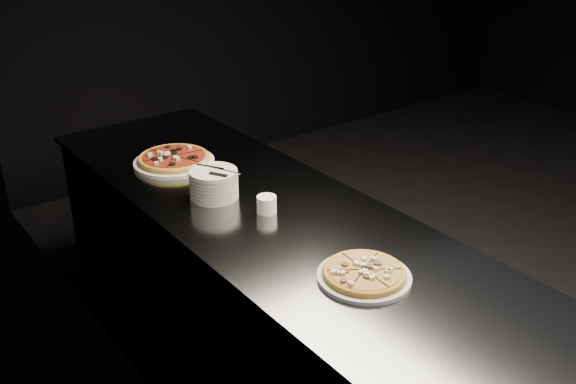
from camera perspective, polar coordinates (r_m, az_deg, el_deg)
floor at (r=4.23m, az=22.68°, el=-4.65°), size 5.00×5.00×0.00m
wall_left at (r=1.98m, az=-10.78°, el=7.98°), size 0.02×5.00×2.80m
counter at (r=2.58m, az=-1.63°, el=-10.67°), size 0.74×2.44×0.92m
pizza_mushroom at (r=1.94m, az=6.79°, el=-7.23°), size 0.33×0.33×0.03m
pizza_tomato at (r=2.76m, az=-10.10°, el=2.87°), size 0.34×0.34×0.04m
plate_stack at (r=2.42m, az=-6.62°, el=0.73°), size 0.18×0.18×0.11m
cutlery at (r=2.39m, az=-6.36°, el=1.90°), size 0.08×0.19×0.01m
ramekin at (r=2.30m, az=-1.91°, el=-1.06°), size 0.07×0.07×0.06m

